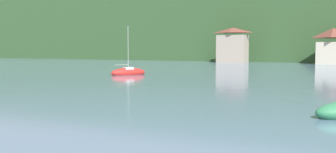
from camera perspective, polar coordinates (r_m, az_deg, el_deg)
name	(u,v)px	position (r m, az deg, el deg)	size (l,w,h in m)	color
shore_building_west	(232,46)	(93.82, 9.33, 4.44)	(7.20, 3.70, 8.20)	gray
shore_building_westcentral	(333,46)	(90.23, 22.82, 4.04)	(6.37, 6.26, 7.63)	#BCB29E
sailboat_far_4	(128,72)	(48.59, -5.79, 0.60)	(3.47, 4.61, 6.33)	red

